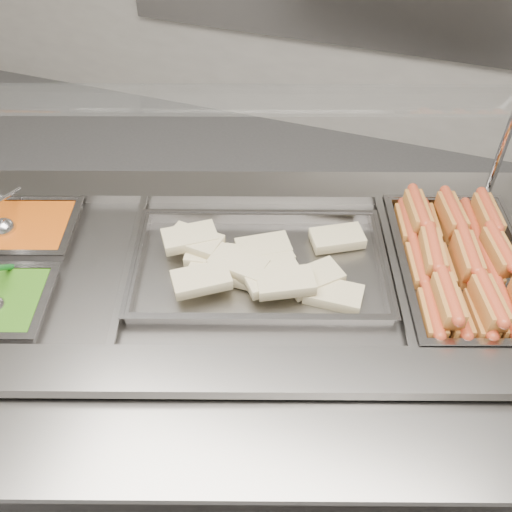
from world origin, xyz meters
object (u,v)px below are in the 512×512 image
(sneeze_guard, at_px, (237,102))
(ladle, at_px, (5,227))
(pan_wraps, at_px, (260,269))
(steam_counter, at_px, (241,358))
(pan_hotdogs, at_px, (461,273))

(sneeze_guard, height_order, ladle, sneeze_guard)
(sneeze_guard, bearing_deg, pan_wraps, -56.17)
(steam_counter, xyz_separation_m, pan_wraps, (0.06, 0.02, 0.43))
(steam_counter, height_order, pan_hotdogs, pan_hotdogs)
(pan_hotdogs, relative_size, pan_wraps, 0.82)
(steam_counter, relative_size, pan_hotdogs, 3.25)
(steam_counter, relative_size, sneeze_guard, 1.23)
(ladle, bearing_deg, sneeze_guard, 25.80)
(steam_counter, bearing_deg, ladle, -172.32)
(steam_counter, xyz_separation_m, pan_hotdogs, (0.60, 0.20, 0.41))
(pan_hotdogs, xyz_separation_m, ladle, (-1.29, -0.29, 0.05))
(steam_counter, xyz_separation_m, ladle, (-0.70, -0.09, 0.46))
(sneeze_guard, height_order, pan_wraps, sneeze_guard)
(pan_wraps, bearing_deg, steam_counter, -161.52)
(ladle, bearing_deg, steam_counter, 7.68)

